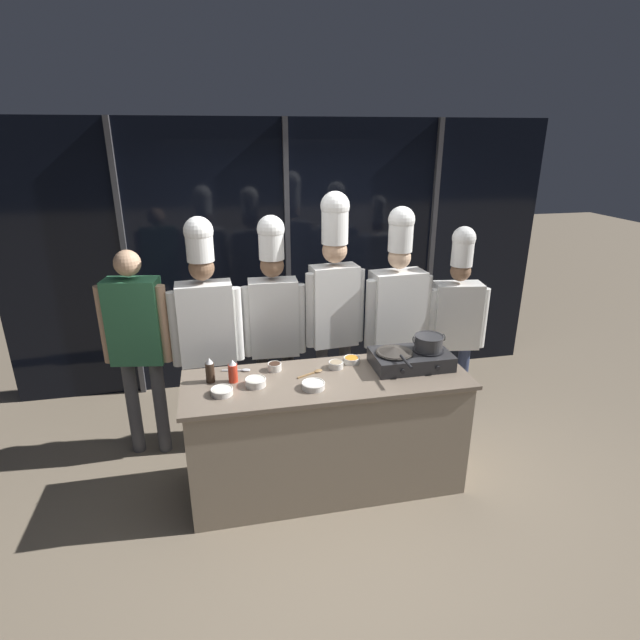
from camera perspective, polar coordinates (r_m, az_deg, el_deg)
name	(u,v)px	position (r m, az deg, el deg)	size (l,w,h in m)	color
ground_plane	(327,483)	(4.08, 0.76, -18.13)	(24.00, 24.00, 0.00)	#7F705B
window_wall_back	(287,258)	(5.17, -3.75, 7.10)	(5.53, 0.09, 2.70)	black
demo_counter	(327,433)	(3.81, 0.80, -12.74)	(2.05, 0.69, 0.91)	gray
portable_stove	(411,359)	(3.79, 10.33, -4.38)	(0.58, 0.37, 0.12)	#28282B
frying_pan	(395,350)	(3.71, 8.54, -3.43)	(0.27, 0.47, 0.04)	#38332D
stock_pot	(429,342)	(3.79, 12.31, -2.49)	(0.24, 0.22, 0.11)	#333335
squeeze_bottle_soy	(210,370)	(3.57, -12.47, -5.65)	(0.06, 0.06, 0.18)	#332319
squeeze_bottle_chili	(233,371)	(3.55, -9.93, -5.80)	(0.07, 0.07, 0.17)	red
prep_bowl_bean_sprouts	(256,382)	(3.49, -7.38, -7.00)	(0.15, 0.15, 0.05)	silver
prep_bowl_carrots	(352,360)	(3.81, 3.63, -4.53)	(0.12, 0.12, 0.04)	silver
prep_bowl_mushrooms	(336,364)	(3.72, 1.83, -5.08)	(0.11, 0.11, 0.05)	silver
prep_bowl_rice	(313,385)	(3.43, -0.77, -7.43)	(0.16, 0.16, 0.04)	silver
prep_bowl_soy_glaze	(275,366)	(3.69, -5.21, -5.28)	(0.10, 0.10, 0.05)	silver
prep_bowl_garlic	(222,391)	(3.42, -11.15, -7.97)	(0.15, 0.15, 0.04)	silver
serving_spoon_slotted	(315,372)	(3.65, -0.63, -5.98)	(0.21, 0.12, 0.02)	olive
serving_spoon_solid	(241,370)	(3.72, -8.97, -5.68)	(0.21, 0.06, 0.02)	#B2B5BA
person_guest	(137,335)	(4.17, -20.18, -1.62)	(0.53, 0.28, 1.74)	#4C4C51
chef_head	(206,322)	(4.03, -12.89, -0.17)	(0.56, 0.24, 1.98)	#232326
chef_sous	(274,313)	(4.12, -5.32, 0.79)	(0.52, 0.22, 1.96)	#232326
chef_line	(334,296)	(4.15, 1.64, 2.77)	(0.51, 0.24, 2.13)	#4C4C51
chef_pastry	(397,307)	(4.35, 8.76, 1.43)	(0.60, 0.27, 2.00)	#2D3856
chef_apprentice	(456,314)	(4.59, 15.31, 0.62)	(0.53, 0.27, 1.82)	#2D3856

